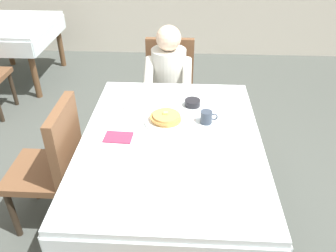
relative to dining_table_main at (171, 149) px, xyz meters
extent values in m
plane|color=#474C47|center=(0.00, 0.00, -0.65)|extent=(14.00, 14.00, 0.00)
cube|color=silver|center=(0.00, 0.00, 0.07)|extent=(1.10, 1.50, 0.04)
cube|color=silver|center=(0.00, 0.76, -0.04)|extent=(1.10, 0.01, 0.18)
cube|color=silver|center=(-0.56, 0.00, -0.04)|extent=(0.01, 1.50, 0.18)
cube|color=silver|center=(0.56, 0.00, -0.04)|extent=(0.01, 1.50, 0.18)
cylinder|color=brown|center=(-0.47, 0.67, -0.30)|extent=(0.07, 0.07, 0.70)
cylinder|color=brown|center=(0.47, 0.67, -0.30)|extent=(0.07, 0.07, 0.70)
cube|color=brown|center=(-0.07, 1.07, -0.23)|extent=(0.44, 0.44, 0.05)
cube|color=brown|center=(-0.07, 1.27, 0.04)|extent=(0.44, 0.06, 0.48)
cylinder|color=#2D2319|center=(0.11, 0.89, -0.45)|extent=(0.04, 0.04, 0.40)
cylinder|color=#2D2319|center=(-0.25, 0.89, -0.45)|extent=(0.04, 0.04, 0.40)
cylinder|color=#2D2319|center=(0.11, 1.25, -0.45)|extent=(0.04, 0.04, 0.40)
cylinder|color=#2D2319|center=(-0.25, 1.25, -0.45)|extent=(0.04, 0.04, 0.40)
cylinder|color=silver|center=(-0.07, 1.05, 0.03)|extent=(0.30, 0.30, 0.46)
sphere|color=beige|center=(-0.07, 1.03, 0.36)|extent=(0.21, 0.21, 0.21)
cylinder|color=silver|center=(0.09, 0.91, 0.10)|extent=(0.08, 0.29, 0.23)
cylinder|color=silver|center=(-0.23, 0.91, 0.10)|extent=(0.08, 0.29, 0.23)
cylinder|color=#383D51|center=(0.01, 0.87, -0.43)|extent=(0.10, 0.10, 0.45)
cylinder|color=#383D51|center=(-0.15, 0.87, -0.43)|extent=(0.10, 0.10, 0.45)
cube|color=brown|center=(-0.87, 0.00, -0.23)|extent=(0.44, 0.44, 0.05)
cube|color=brown|center=(-0.67, 0.00, 0.04)|extent=(0.06, 0.44, 0.48)
cylinder|color=#2D2319|center=(-1.05, -0.18, -0.45)|extent=(0.04, 0.04, 0.40)
cylinder|color=#2D2319|center=(-1.05, 0.18, -0.45)|extent=(0.04, 0.04, 0.40)
cylinder|color=#2D2319|center=(-0.69, -0.18, -0.45)|extent=(0.04, 0.04, 0.40)
cylinder|color=#2D2319|center=(-0.69, 0.18, -0.45)|extent=(0.04, 0.04, 0.40)
cylinder|color=white|center=(-0.04, 0.18, 0.10)|extent=(0.28, 0.28, 0.02)
cylinder|color=tan|center=(-0.04, 0.18, 0.11)|extent=(0.19, 0.19, 0.02)
cylinder|color=tan|center=(-0.05, 0.18, 0.13)|extent=(0.20, 0.20, 0.01)
cylinder|color=tan|center=(-0.04, 0.17, 0.14)|extent=(0.18, 0.18, 0.02)
cube|color=#F4E072|center=(-0.04, 0.18, 0.16)|extent=(0.03, 0.03, 0.01)
cylinder|color=#333D4C|center=(0.22, 0.18, 0.13)|extent=(0.08, 0.08, 0.08)
torus|color=#333D4C|center=(0.27, 0.18, 0.14)|extent=(0.05, 0.01, 0.05)
cylinder|color=black|center=(0.13, 0.40, 0.11)|extent=(0.11, 0.11, 0.04)
cone|color=silver|center=(-0.32, 0.31, 0.13)|extent=(0.08, 0.08, 0.07)
cube|color=silver|center=(-0.23, 0.16, 0.09)|extent=(0.03, 0.18, 0.00)
cube|color=silver|center=(0.15, 0.16, 0.09)|extent=(0.02, 0.20, 0.00)
cube|color=silver|center=(-0.05, -0.16, 0.09)|extent=(0.15, 0.03, 0.00)
cube|color=#8C2D4C|center=(-0.32, -0.02, 0.09)|extent=(0.18, 0.13, 0.01)
cube|color=silver|center=(-2.03, 2.29, 0.07)|extent=(0.90, 1.10, 0.04)
cube|color=silver|center=(-2.03, 2.85, -0.04)|extent=(0.90, 0.01, 0.18)
cube|color=silver|center=(-1.57, 2.29, -0.04)|extent=(0.01, 1.10, 0.18)
cylinder|color=brown|center=(-1.66, 1.82, -0.30)|extent=(0.07, 0.07, 0.70)
cylinder|color=brown|center=(-2.40, 2.76, -0.30)|extent=(0.07, 0.07, 0.70)
cylinder|color=brown|center=(-1.66, 2.76, -0.30)|extent=(0.07, 0.07, 0.70)
cylinder|color=#2D2319|center=(-1.85, 1.62, -0.45)|extent=(0.04, 0.04, 0.40)
camera|label=1|loc=(0.07, -1.73, 1.30)|focal=36.79mm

